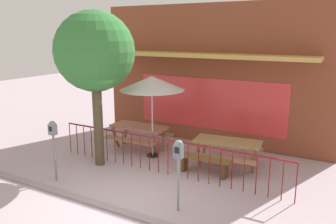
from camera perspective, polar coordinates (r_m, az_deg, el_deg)
The scene contains 11 objects.
ground at distance 7.89m, azimuth -7.47°, elevation -14.63°, with size 40.00×40.00×0.00m, color #B19EA8.
pub_storefront at distance 11.47m, azimuth 7.37°, elevation 6.25°, with size 7.95×1.38×4.59m.
patio_fence_front at distance 8.97m, azimuth -0.82°, elevation -6.36°, with size 6.70×0.04×0.97m.
picnic_table_left at distance 10.91m, azimuth -4.87°, elevation -3.13°, with size 1.81×1.37×0.79m.
picnic_table_right at distance 9.56m, azimuth 9.93°, elevation -5.65°, with size 1.95×1.57×0.79m.
patio_umbrella at distance 9.89m, azimuth -2.71°, elevation 4.79°, with size 1.91×1.91×2.44m.
patio_bench at distance 9.09m, azimuth 6.12°, elevation -8.28°, with size 1.41×0.37×0.48m.
parking_meter_near at distance 8.86m, azimuth -18.70°, elevation -3.67°, with size 0.18×0.17×1.56m.
parking_meter_far at distance 6.97m, azimuth 1.75°, elevation -7.49°, with size 0.18×0.17×1.56m.
street_tree at distance 9.34m, azimuth -12.17°, elevation 9.72°, with size 2.15×2.15×4.26m.
curb_edge at distance 7.60m, azimuth -9.39°, elevation -15.83°, with size 11.13×0.20×0.11m, color gray.
Camera 1 is at (4.24, -5.55, 3.66)m, focal length 36.39 mm.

